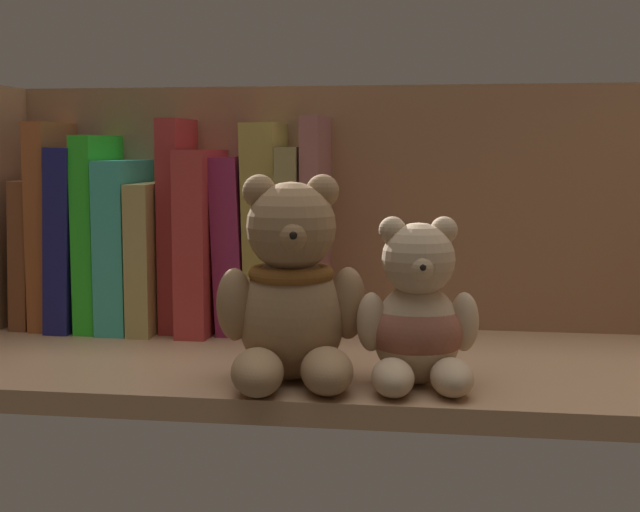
# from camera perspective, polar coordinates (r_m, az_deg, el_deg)

# --- Properties ---
(shelf_board) EXTENTS (0.78, 0.32, 0.02)m
(shelf_board) POSITION_cam_1_polar(r_m,az_deg,el_deg) (0.89, 1.67, -6.84)
(shelf_board) COLOR #A87F5B
(shelf_board) RESTS_ON ground
(shelf_back_panel) EXTENTS (0.80, 0.01, 0.28)m
(shelf_back_panel) POSITION_cam_1_polar(r_m,az_deg,el_deg) (1.03, 2.85, 2.40)
(shelf_back_panel) COLOR #8E6546
(shelf_back_panel) RESTS_ON ground
(book_0) EXTENTS (0.02, 0.11, 0.16)m
(book_0) POSITION_cam_1_polar(r_m,az_deg,el_deg) (1.09, -16.69, 0.23)
(book_0) COLOR brown
(book_0) RESTS_ON shelf_board
(book_1) EXTENTS (0.02, 0.12, 0.22)m
(book_1) POSITION_cam_1_polar(r_m,az_deg,el_deg) (1.08, -15.62, 1.85)
(book_1) COLOR #AC5D30
(book_1) RESTS_ON shelf_board
(book_2) EXTENTS (0.03, 0.14, 0.20)m
(book_2) POSITION_cam_1_polar(r_m,az_deg,el_deg) (1.07, -14.29, 1.12)
(book_2) COLOR navy
(book_2) RESTS_ON shelf_board
(book_3) EXTENTS (0.02, 0.13, 0.21)m
(book_3) POSITION_cam_1_polar(r_m,az_deg,el_deg) (1.06, -12.96, 1.46)
(book_3) COLOR green
(book_3) RESTS_ON shelf_board
(book_4) EXTENTS (0.03, 0.14, 0.18)m
(book_4) POSITION_cam_1_polar(r_m,az_deg,el_deg) (1.05, -11.42, 0.73)
(book_4) COLOR #3DBDAD
(book_4) RESTS_ON shelf_board
(book_5) EXTENTS (0.02, 0.14, 0.16)m
(book_5) POSITION_cam_1_polar(r_m,az_deg,el_deg) (1.04, -9.80, 0.05)
(book_5) COLOR tan
(book_5) RESTS_ON shelf_board
(book_6) EXTENTS (0.02, 0.10, 0.23)m
(book_6) POSITION_cam_1_polar(r_m,az_deg,el_deg) (1.03, -8.47, 1.90)
(book_6) COLOR #AA3131
(book_6) RESTS_ON shelf_board
(book_7) EXTENTS (0.03, 0.14, 0.19)m
(book_7) POSITION_cam_1_polar(r_m,az_deg,el_deg) (1.02, -6.88, 0.98)
(book_7) COLOR #B73636
(book_7) RESTS_ON shelf_board
(book_8) EXTENTS (0.04, 0.10, 0.19)m
(book_8) POSITION_cam_1_polar(r_m,az_deg,el_deg) (1.01, -5.08, 0.74)
(book_8) COLOR #862453
(book_8) RESTS_ON shelf_board
(book_9) EXTENTS (0.04, 0.10, 0.22)m
(book_9) POSITION_cam_1_polar(r_m,az_deg,el_deg) (1.00, -3.17, 1.70)
(book_9) COLOR #A79747
(book_9) RESTS_ON shelf_board
(book_10) EXTENTS (0.02, 0.13, 0.20)m
(book_10) POSITION_cam_1_polar(r_m,az_deg,el_deg) (1.00, -1.42, 0.98)
(book_10) COLOR olive
(book_10) RESTS_ON shelf_board
(book_11) EXTENTS (0.02, 0.12, 0.23)m
(book_11) POSITION_cam_1_polar(r_m,az_deg,el_deg) (0.99, -0.11, 1.86)
(book_11) COLOR #965C5C
(book_11) RESTS_ON shelf_board
(teddy_bear_larger) EXTENTS (0.13, 0.14, 0.17)m
(teddy_bear_larger) POSITION_cam_1_polar(r_m,az_deg,el_deg) (0.78, -1.73, -2.36)
(teddy_bear_larger) COLOR #93704C
(teddy_bear_larger) RESTS_ON shelf_board
(teddy_bear_smaller) EXTENTS (0.10, 0.11, 0.14)m
(teddy_bear_smaller) POSITION_cam_1_polar(r_m,az_deg,el_deg) (0.78, 5.95, -3.87)
(teddy_bear_smaller) COLOR tan
(teddy_bear_smaller) RESTS_ON shelf_board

